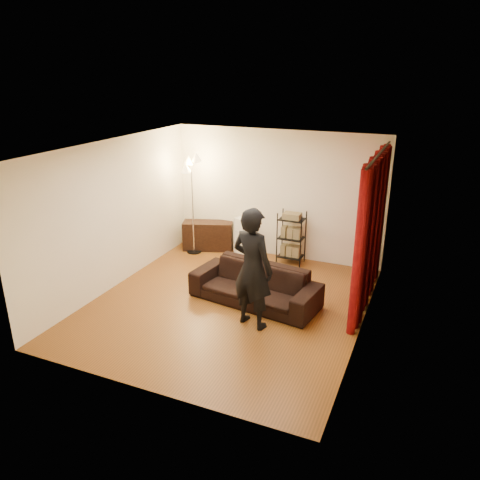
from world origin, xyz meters
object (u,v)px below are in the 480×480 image
at_px(sofa, 255,285).
at_px(media_cabinet, 208,235).
at_px(storage_boxes, 243,236).
at_px(person, 252,268).
at_px(floor_lamp, 193,206).
at_px(wire_shelf, 291,238).

xyz_separation_m(sofa, media_cabinet, (-1.90, 1.95, -0.01)).
bearing_deg(storage_boxes, person, -64.30).
height_order(sofa, storage_boxes, storage_boxes).
height_order(sofa, floor_lamp, floor_lamp).
relative_size(sofa, storage_boxes, 2.77).
relative_size(storage_boxes, wire_shelf, 0.73).
xyz_separation_m(person, storage_boxes, (-1.33, 2.76, -0.56)).
height_order(sofa, wire_shelf, wire_shelf).
bearing_deg(floor_lamp, person, -45.53).
height_order(person, storage_boxes, person).
xyz_separation_m(person, media_cabinet, (-2.14, 2.68, -0.65)).
distance_m(sofa, person, 1.00).
xyz_separation_m(media_cabinet, wire_shelf, (1.95, -0.04, 0.24)).
xyz_separation_m(storage_boxes, wire_shelf, (1.14, -0.12, 0.15)).
bearing_deg(media_cabinet, storage_boxes, -13.56).
xyz_separation_m(person, floor_lamp, (-2.33, 2.38, 0.10)).
distance_m(sofa, floor_lamp, 2.77).
height_order(media_cabinet, storage_boxes, storage_boxes).
xyz_separation_m(sofa, floor_lamp, (-2.10, 1.65, 0.74)).
distance_m(media_cabinet, storage_boxes, 0.82).
relative_size(storage_boxes, floor_lamp, 0.38).
bearing_deg(person, media_cabinet, -36.31).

